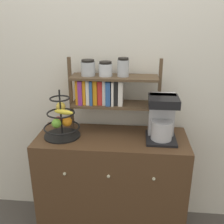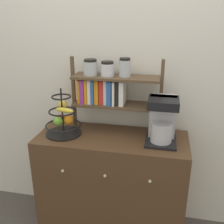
{
  "view_description": "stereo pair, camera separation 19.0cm",
  "coord_description": "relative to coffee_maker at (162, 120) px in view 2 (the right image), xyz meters",
  "views": [
    {
      "loc": [
        0.17,
        -1.54,
        1.74
      ],
      "look_at": [
        0.0,
        0.23,
        1.07
      ],
      "focal_mm": 42.0,
      "sensor_mm": 36.0,
      "label": 1
    },
    {
      "loc": [
        0.36,
        -1.52,
        1.74
      ],
      "look_at": [
        0.0,
        0.23,
        1.07
      ],
      "focal_mm": 42.0,
      "sensor_mm": 36.0,
      "label": 2
    }
  ],
  "objects": [
    {
      "name": "wall_back",
      "position": [
        -0.36,
        0.26,
        0.27
      ],
      "size": [
        7.0,
        0.05,
        2.6
      ],
      "primitive_type": "cube",
      "color": "silver",
      "rests_on": "ground_plane"
    },
    {
      "name": "coffee_maker",
      "position": [
        0.0,
        0.0,
        0.0
      ],
      "size": [
        0.22,
        0.25,
        0.33
      ],
      "color": "black",
      "rests_on": "sideboard"
    },
    {
      "name": "sideboard",
      "position": [
        -0.36,
        -0.02,
        -0.6
      ],
      "size": [
        1.14,
        0.48,
        0.87
      ],
      "color": "#4C331E",
      "rests_on": "ground_plane"
    },
    {
      "name": "shelf_hutch",
      "position": [
        -0.43,
        0.1,
        0.19
      ],
      "size": [
        0.7,
        0.2,
        0.58
      ],
      "color": "brown",
      "rests_on": "sideboard"
    },
    {
      "name": "fruit_stand",
      "position": [
        -0.74,
        -0.03,
        -0.04
      ],
      "size": [
        0.27,
        0.27,
        0.36
      ],
      "color": "black",
      "rests_on": "sideboard"
    }
  ]
}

